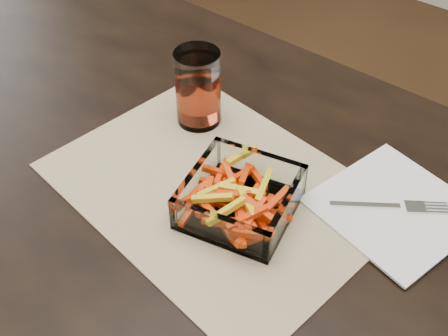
{
  "coord_description": "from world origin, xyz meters",
  "views": [
    {
      "loc": [
        0.32,
        -0.36,
        1.32
      ],
      "look_at": [
        -0.03,
        0.08,
        0.78
      ],
      "focal_mm": 45.0,
      "sensor_mm": 36.0,
      "label": 1
    }
  ],
  "objects_px": {
    "tumbler": "(198,90)",
    "fork": "(393,206)",
    "dining_table": "(207,266)",
    "glass_bowl": "(240,199)"
  },
  "relations": [
    {
      "from": "glass_bowl",
      "to": "tumbler",
      "type": "bearing_deg",
      "value": 146.53
    },
    {
      "from": "dining_table",
      "to": "glass_bowl",
      "type": "relative_size",
      "value": 9.63
    },
    {
      "from": "fork",
      "to": "dining_table",
      "type": "bearing_deg",
      "value": -80.54
    },
    {
      "from": "dining_table",
      "to": "glass_bowl",
      "type": "height_order",
      "value": "glass_bowl"
    },
    {
      "from": "dining_table",
      "to": "tumbler",
      "type": "height_order",
      "value": "tumbler"
    },
    {
      "from": "dining_table",
      "to": "glass_bowl",
      "type": "bearing_deg",
      "value": 68.96
    },
    {
      "from": "tumbler",
      "to": "fork",
      "type": "relative_size",
      "value": 0.9
    },
    {
      "from": "tumbler",
      "to": "fork",
      "type": "height_order",
      "value": "tumbler"
    },
    {
      "from": "glass_bowl",
      "to": "tumbler",
      "type": "distance_m",
      "value": 0.21
    },
    {
      "from": "tumbler",
      "to": "fork",
      "type": "distance_m",
      "value": 0.34
    }
  ]
}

